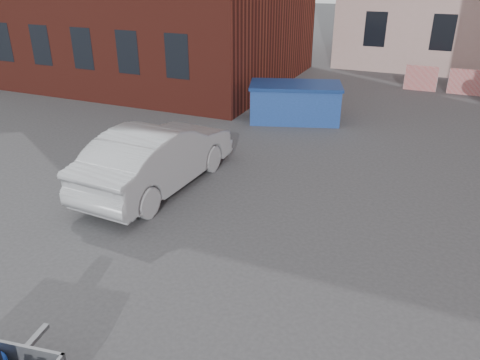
% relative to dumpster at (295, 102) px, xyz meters
% --- Properties ---
extents(ground, '(120.00, 120.00, 0.00)m').
position_rel_dumpster_xyz_m(ground, '(1.07, -8.89, -0.63)').
color(ground, '#38383A').
rests_on(ground, ground).
extents(barriers, '(4.70, 0.18, 1.00)m').
position_rel_dumpster_xyz_m(barriers, '(5.27, 6.11, -0.13)').
color(barriers, red).
rests_on(barriers, ground).
extents(dumpster, '(3.32, 2.39, 1.25)m').
position_rel_dumpster_xyz_m(dumpster, '(0.00, 0.00, 0.00)').
color(dumpster, '#21469E').
rests_on(dumpster, ground).
extents(silver_car, '(1.81, 4.65, 1.51)m').
position_rel_dumpster_xyz_m(silver_car, '(-1.41, -6.20, 0.12)').
color(silver_car, '#B2B5BA').
rests_on(silver_car, ground).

